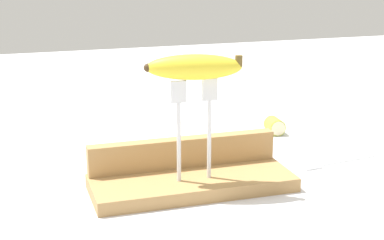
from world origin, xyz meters
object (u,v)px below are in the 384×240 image
Objects in this scene: banana_chunk_near at (275,126)px; fork_fallen_near at (329,163)px; fork_stand_center at (194,120)px; banana_raised_center at (194,67)px.

fork_fallen_near is at bearing -86.08° from banana_chunk_near.
fork_stand_center is 1.07× the size of banana_raised_center.
fork_stand_center is 0.39m from banana_chunk_near.
fork_stand_center is 0.09m from banana_raised_center.
banana_raised_center is 0.43m from banana_chunk_near.
banana_raised_center reaches higher than fork_fallen_near.
banana_chunk_near is at bearing 44.29° from fork_stand_center.
banana_raised_center reaches higher than fork_stand_center.
fork_stand_center is at bearing -169.78° from fork_fallen_near.
fork_stand_center reaches higher than fork_fallen_near.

